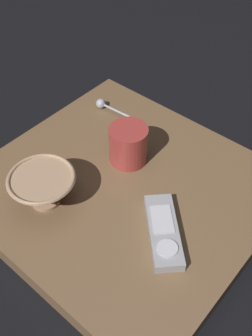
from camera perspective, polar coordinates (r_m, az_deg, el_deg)
name	(u,v)px	position (r m, az deg, el deg)	size (l,w,h in m)	color
ground_plane	(124,198)	(0.90, -0.34, -4.35)	(6.00, 6.00, 0.00)	black
table	(124,191)	(0.88, -0.35, -3.39)	(0.55, 0.59, 0.05)	brown
cereal_bowl	(43,188)	(0.82, -11.82, -2.79)	(0.14, 0.14, 0.07)	tan
coffee_mug	(128,144)	(0.89, 0.35, 3.41)	(0.09, 0.09, 0.09)	#A53833
teaspoon	(105,105)	(1.05, -3.10, 9.01)	(0.03, 0.13, 0.03)	#A3A5B2
tv_remote_near	(163,231)	(0.78, 5.41, -9.04)	(0.16, 0.16, 0.02)	#9E9EA3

